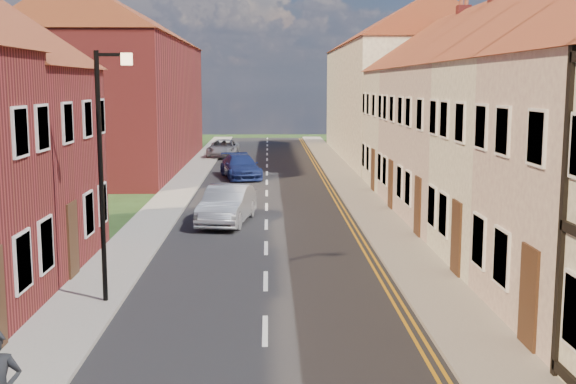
{
  "coord_description": "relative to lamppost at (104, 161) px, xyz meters",
  "views": [
    {
      "loc": [
        0.09,
        2.87,
        5.35
      ],
      "look_at": [
        0.64,
        23.03,
        2.32
      ],
      "focal_mm": 45.0,
      "sensor_mm": 36.0,
      "label": 1
    }
  ],
  "objects": [
    {
      "name": "road",
      "position": [
        3.81,
        10.0,
        -3.53
      ],
      "size": [
        7.0,
        90.0,
        0.02
      ],
      "primitive_type": "cube",
      "color": "black",
      "rests_on": "ground"
    },
    {
      "name": "pavement_left",
      "position": [
        -0.59,
        10.0,
        -3.48
      ],
      "size": [
        1.8,
        90.0,
        0.12
      ],
      "primitive_type": "cube",
      "color": "#A59D96",
      "rests_on": "ground"
    },
    {
      "name": "pavement_right",
      "position": [
        8.21,
        10.0,
        -3.48
      ],
      "size": [
        1.8,
        90.0,
        0.12
      ],
      "primitive_type": "cube",
      "color": "#A59D96",
      "rests_on": "ground"
    },
    {
      "name": "cottage_r_pink",
      "position": [
        13.11,
        8.9,
        0.94
      ],
      "size": [
        8.3,
        6.0,
        9.0
      ],
      "color": "beige",
      "rests_on": "ground"
    },
    {
      "name": "cottage_r_white_far",
      "position": [
        13.11,
        14.3,
        0.94
      ],
      "size": [
        8.3,
        5.2,
        9.0
      ],
      "color": "beige",
      "rests_on": "ground"
    },
    {
      "name": "cottage_r_cream_far",
      "position": [
        13.11,
        19.7,
        0.94
      ],
      "size": [
        8.3,
        6.0,
        9.0
      ],
      "color": "white",
      "rests_on": "ground"
    },
    {
      "name": "block_right_far",
      "position": [
        13.11,
        35.0,
        1.76
      ],
      "size": [
        8.3,
        24.2,
        10.5
      ],
      "color": "white",
      "rests_on": "ground"
    },
    {
      "name": "block_left_far",
      "position": [
        -5.49,
        30.0,
        1.76
      ],
      "size": [
        8.3,
        24.2,
        10.5
      ],
      "color": "maroon",
      "rests_on": "ground"
    },
    {
      "name": "lamppost",
      "position": [
        0.0,
        0.0,
        0.0
      ],
      "size": [
        0.88,
        0.15,
        6.0
      ],
      "color": "black",
      "rests_on": "pavement_left"
    },
    {
      "name": "car_mid",
      "position": [
        2.31,
        10.34,
        -2.8
      ],
      "size": [
        2.23,
        4.65,
        1.47
      ],
      "primitive_type": "imported",
      "rotation": [
        0.0,
        0.0,
        -0.16
      ],
      "color": "#B1B2B9",
      "rests_on": "ground"
    },
    {
      "name": "car_far",
      "position": [
        2.31,
        23.84,
        -2.87
      ],
      "size": [
        2.81,
        4.9,
        1.34
      ],
      "primitive_type": "imported",
      "rotation": [
        0.0,
        0.0,
        0.21
      ],
      "color": "navy",
      "rests_on": "ground"
    },
    {
      "name": "car_distant",
      "position": [
        0.61,
        35.77,
        -2.89
      ],
      "size": [
        2.33,
        4.76,
        1.3
      ],
      "primitive_type": "imported",
      "rotation": [
        0.0,
        0.0,
        -0.04
      ],
      "color": "#95979C",
      "rests_on": "ground"
    }
  ]
}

